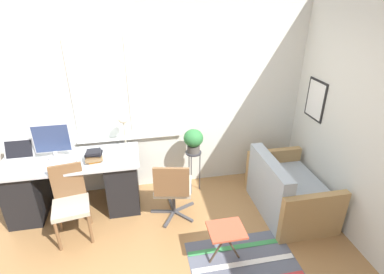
% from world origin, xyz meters
% --- Properties ---
extents(ground_plane, '(14.00, 14.00, 0.00)m').
position_xyz_m(ground_plane, '(0.00, 0.00, 0.00)').
color(ground_plane, '#9E7042').
extents(wall_back_with_window, '(9.00, 0.12, 2.70)m').
position_xyz_m(wall_back_with_window, '(-0.01, 0.77, 1.35)').
color(wall_back_with_window, silver).
rests_on(wall_back_with_window, ground_plane).
extents(wall_right_with_picture, '(0.08, 9.00, 2.70)m').
position_xyz_m(wall_right_with_picture, '(2.19, 0.00, 1.35)').
color(wall_right_with_picture, silver).
rests_on(wall_right_with_picture, ground_plane).
extents(desk, '(1.69, 0.69, 0.77)m').
position_xyz_m(desk, '(-1.07, 0.34, 0.40)').
color(desk, '#B2B7BC').
rests_on(desk, ground_plane).
extents(laptop, '(0.34, 0.33, 0.25)m').
position_xyz_m(laptop, '(-1.68, 0.39, 0.82)').
color(laptop, '#B7B7BC').
rests_on(laptop, desk).
extents(monitor, '(0.44, 0.20, 0.45)m').
position_xyz_m(monitor, '(-1.26, 0.45, 1.00)').
color(monitor, silver).
rests_on(monitor, desk).
extents(keyboard, '(0.36, 0.13, 0.02)m').
position_xyz_m(keyboard, '(-1.24, 0.22, 0.78)').
color(keyboard, silver).
rests_on(keyboard, desk).
extents(mouse, '(0.04, 0.07, 0.03)m').
position_xyz_m(mouse, '(-0.98, 0.21, 0.78)').
color(mouse, black).
rests_on(mouse, desk).
extents(desk_lamp, '(0.13, 0.13, 0.45)m').
position_xyz_m(desk_lamp, '(-0.38, 0.52, 1.12)').
color(desk_lamp, '#BCB299').
rests_on(desk_lamp, desk).
extents(book_stack, '(0.22, 0.19, 0.15)m').
position_xyz_m(book_stack, '(-0.77, 0.25, 0.84)').
color(book_stack, orange).
rests_on(book_stack, desk).
extents(desk_chair_wooden, '(0.46, 0.47, 0.89)m').
position_xyz_m(desk_chair_wooden, '(-1.05, -0.12, 0.48)').
color(desk_chair_wooden, brown).
rests_on(desk_chair_wooden, ground_plane).
extents(office_chair_swivel, '(0.60, 0.60, 0.85)m').
position_xyz_m(office_chair_swivel, '(0.16, -0.06, 0.45)').
color(office_chair_swivel, '#47474C').
rests_on(office_chair_swivel, ground_plane).
extents(couch_loveseat, '(0.80, 1.17, 0.78)m').
position_xyz_m(couch_loveseat, '(1.66, -0.21, 0.28)').
color(couch_loveseat, '#9EA8B2').
rests_on(couch_loveseat, ground_plane).
extents(plant_stand, '(0.22, 0.22, 0.64)m').
position_xyz_m(plant_stand, '(0.53, 0.46, 0.55)').
color(plant_stand, '#333338').
rests_on(plant_stand, ground_plane).
extents(potted_plant, '(0.27, 0.27, 0.34)m').
position_xyz_m(potted_plant, '(0.53, 0.46, 0.84)').
color(potted_plant, '#514C47').
rests_on(potted_plant, plant_stand).
extents(floor_rug_striped, '(1.17, 0.83, 0.01)m').
position_xyz_m(floor_rug_striped, '(0.81, -0.97, 0.00)').
color(floor_rug_striped, '#565B6B').
rests_on(floor_rug_striped, ground_plane).
extents(folding_stool, '(0.38, 0.32, 0.45)m').
position_xyz_m(folding_stool, '(0.61, -0.88, 0.40)').
color(folding_stool, '#B24C33').
rests_on(folding_stool, ground_plane).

